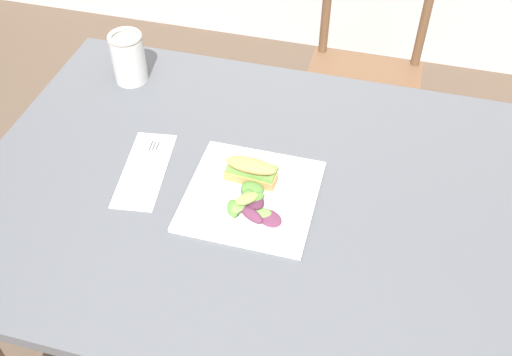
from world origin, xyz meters
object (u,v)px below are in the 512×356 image
Objects in this scene: chair_wooden_far at (363,79)px; plate_lunch at (251,195)px; mason_jar_iced_tea at (129,60)px; fork_on_napkin at (147,164)px; dining_table at (268,225)px; sandwich_half_front at (251,170)px.

chair_wooden_far reaches higher than plate_lunch.
mason_jar_iced_tea reaches higher than chair_wooden_far.
mason_jar_iced_tea reaches higher than fork_on_napkin.
fork_on_napkin is (-0.26, 0.03, 0.00)m from plate_lunch.
mason_jar_iced_tea is at bearing 146.20° from dining_table.
plate_lunch is 1.50× the size of fork_on_napkin.
fork_on_napkin is (-0.42, -0.87, 0.30)m from chair_wooden_far.
dining_table is 11.20× the size of sandwich_half_front.
dining_table is at bearing 37.49° from plate_lunch.
mason_jar_iced_tea is (-0.41, 0.29, 0.02)m from sandwich_half_front.
chair_wooden_far is 0.94m from sandwich_half_front.
dining_table is 0.13m from plate_lunch.
plate_lunch is 0.06m from sandwich_half_front.
chair_wooden_far is 3.11× the size of plate_lunch.
dining_table is 4.77× the size of plate_lunch.
chair_wooden_far is 1.01m from fork_on_napkin.
chair_wooden_far is at bearing 64.35° from fork_on_napkin.
mason_jar_iced_tea is (-0.42, 0.33, 0.06)m from plate_lunch.
chair_wooden_far is at bearing 44.30° from mason_jar_iced_tea.
sandwich_half_front is 0.87× the size of mason_jar_iced_tea.
mason_jar_iced_tea is (-0.46, 0.31, 0.18)m from dining_table.
chair_wooden_far is 4.68× the size of fork_on_napkin.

